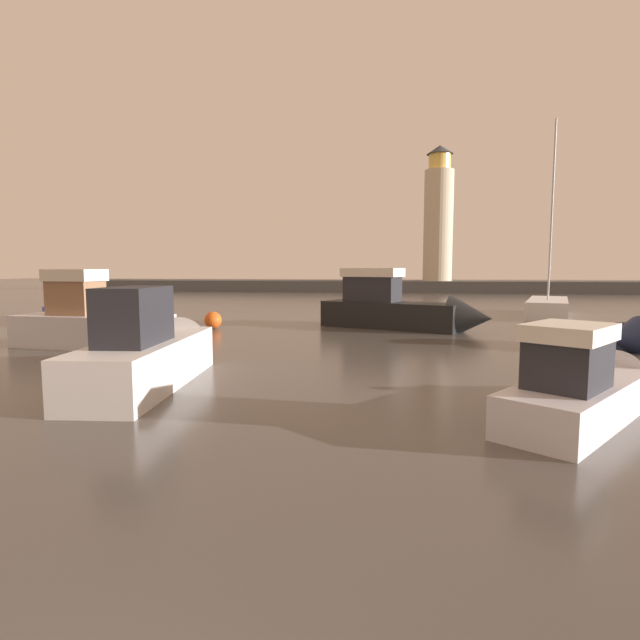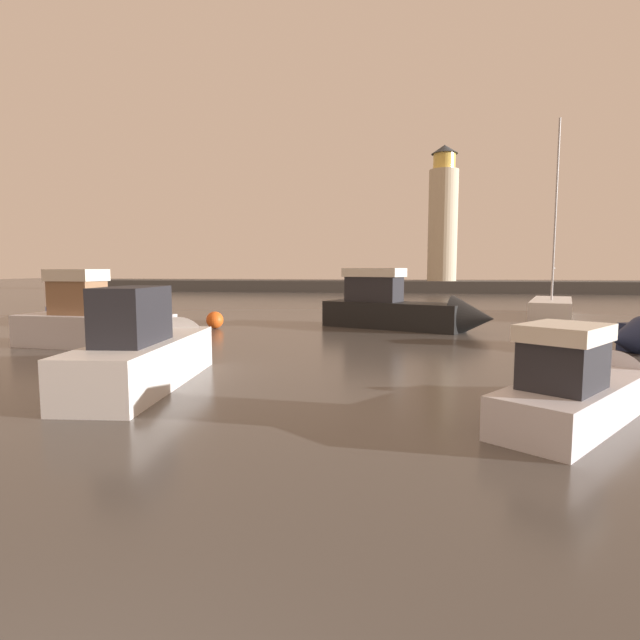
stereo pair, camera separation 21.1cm
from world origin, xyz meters
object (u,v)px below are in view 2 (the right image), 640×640
at_px(motorboat_0, 115,325).
at_px(sailboat_moored, 551,307).
at_px(motorboat_4, 406,309).
at_px(lighthouse, 443,217).
at_px(motorboat_6, 588,386).
at_px(motorboat_3, 155,350).
at_px(mooring_buoy, 215,320).
at_px(motorboat_2, 83,307).

distance_m(motorboat_0, sailboat_moored, 25.58).
distance_m(motorboat_4, sailboat_moored, 12.26).
bearing_deg(lighthouse, motorboat_6, -91.85).
relative_size(motorboat_6, sailboat_moored, 0.47).
xyz_separation_m(motorboat_3, motorboat_4, (6.89, 12.60, 0.16)).
bearing_deg(motorboat_6, mooring_buoy, 134.44).
distance_m(lighthouse, motorboat_2, 45.99).
bearing_deg(motorboat_0, motorboat_2, 129.50).
relative_size(motorboat_0, sailboat_moored, 0.63).
height_order(lighthouse, sailboat_moored, lighthouse).
bearing_deg(lighthouse, motorboat_3, -102.92).
bearing_deg(motorboat_0, motorboat_6, -25.31).
xyz_separation_m(motorboat_6, sailboat_moored, (5.78, 22.48, -0.02)).
height_order(lighthouse, motorboat_4, lighthouse).
bearing_deg(sailboat_moored, lighthouse, 97.22).
bearing_deg(motorboat_3, sailboat_moored, 52.22).
bearing_deg(motorboat_2, motorboat_4, -3.96).
bearing_deg(motorboat_0, motorboat_4, 34.19).
distance_m(motorboat_4, motorboat_6, 14.76).
relative_size(motorboat_6, mooring_buoy, 6.55).
bearing_deg(motorboat_4, motorboat_0, -145.81).
relative_size(motorboat_0, motorboat_3, 1.03).
height_order(motorboat_6, sailboat_moored, sailboat_moored).
bearing_deg(motorboat_4, mooring_buoy, -172.43).
height_order(motorboat_3, motorboat_6, motorboat_3).
distance_m(motorboat_0, motorboat_2, 11.39).
relative_size(motorboat_0, mooring_buoy, 8.79).
xyz_separation_m(motorboat_2, motorboat_3, (11.43, -13.87, 0.04)).
distance_m(lighthouse, mooring_buoy, 44.55).
height_order(lighthouse, motorboat_0, lighthouse).
height_order(motorboat_2, motorboat_6, motorboat_2).
xyz_separation_m(motorboat_0, sailboat_moored, (20.25, 15.64, -0.27)).
height_order(motorboat_4, sailboat_moored, sailboat_moored).
height_order(motorboat_2, motorboat_4, motorboat_4).
bearing_deg(lighthouse, motorboat_2, -121.29).
relative_size(motorboat_3, motorboat_4, 0.85).
distance_m(motorboat_3, motorboat_6, 10.43).
bearing_deg(motorboat_4, motorboat_3, -118.65).
distance_m(lighthouse, motorboat_3, 54.51).
relative_size(motorboat_2, motorboat_3, 0.92).
bearing_deg(motorboat_6, motorboat_4, 103.30).
bearing_deg(lighthouse, motorboat_0, -108.89).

